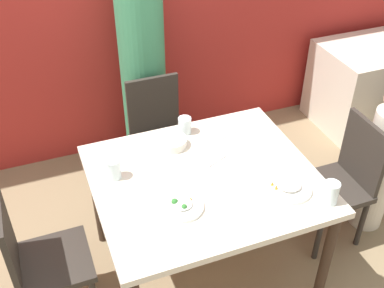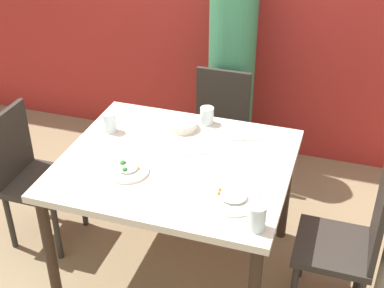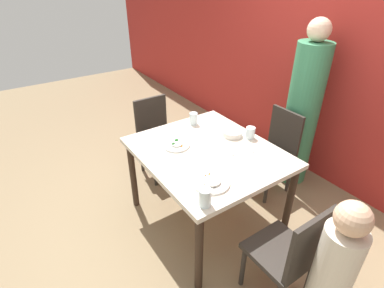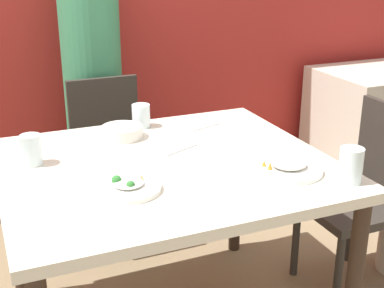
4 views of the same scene
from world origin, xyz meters
name	(u,v)px [view 2 (image 2 of 4)]	position (x,y,z in m)	size (l,w,h in m)	color
ground_plane	(178,265)	(0.00, 0.00, 0.00)	(10.00, 10.00, 0.00)	#847051
dining_table	(176,173)	(0.00, 0.00, 0.68)	(1.22, 1.06, 0.77)	beige
chair_adult_spot	(217,130)	(0.00, 0.87, 0.47)	(0.40, 0.40, 0.88)	#2D2823
chair_child_spot	(349,242)	(0.95, -0.02, 0.47)	(0.40, 0.40, 0.88)	#2D2823
chair_empty_left	(31,173)	(-0.95, 0.01, 0.47)	(0.40, 0.40, 0.88)	#2D2823
person_adult	(231,69)	(0.00, 1.21, 0.80)	(0.33, 0.33, 1.72)	#387F56
bowl_curry	(182,125)	(-0.08, 0.33, 0.80)	(0.18, 0.18, 0.05)	silver
plate_rice_adult	(127,170)	(-0.20, -0.18, 0.78)	(0.23, 0.23, 0.05)	white
plate_rice_child	(233,198)	(0.38, -0.25, 0.79)	(0.27, 0.27, 0.05)	white
glass_water_tall	(110,122)	(-0.47, 0.18, 0.83)	(0.08, 0.08, 0.12)	silver
glass_water_short	(207,116)	(0.04, 0.44, 0.82)	(0.08, 0.08, 0.10)	silver
glass_water_center	(257,217)	(0.53, -0.41, 0.83)	(0.08, 0.08, 0.13)	silver
fork_steel	(199,154)	(0.10, 0.10, 0.77)	(0.17, 0.09, 0.01)	silver
spoon_steel	(246,140)	(0.31, 0.32, 0.77)	(0.18, 0.07, 0.01)	silver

